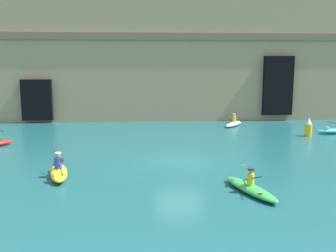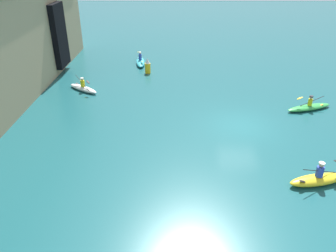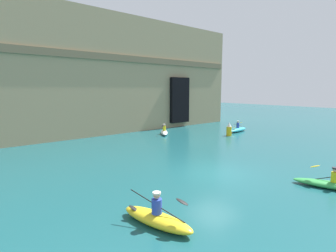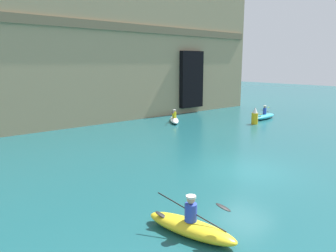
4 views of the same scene
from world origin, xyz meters
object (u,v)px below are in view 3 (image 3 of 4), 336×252
at_px(kayak_cyan, 238,129).
at_px(kayak_yellow, 157,218).
at_px(kayak_green, 334,185).
at_px(kayak_white, 164,132).
at_px(marker_buoy, 229,129).

bearing_deg(kayak_cyan, kayak_yellow, -158.34).
height_order(kayak_green, kayak_yellow, kayak_yellow).
bearing_deg(kayak_yellow, kayak_cyan, -74.99).
xyz_separation_m(kayak_green, kayak_yellow, (-8.24, 2.63, 0.07)).
distance_m(kayak_yellow, kayak_white, 18.01).
height_order(kayak_white, marker_buoy, marker_buoy).
bearing_deg(kayak_cyan, marker_buoy, -168.11).
bearing_deg(marker_buoy, kayak_cyan, 18.41).
bearing_deg(kayak_cyan, kayak_white, 144.58).
bearing_deg(kayak_green, marker_buoy, 127.92).
distance_m(kayak_yellow, kayak_cyan, 21.07).
distance_m(kayak_yellow, marker_buoy, 18.25).
bearing_deg(kayak_yellow, marker_buoy, -73.47).
xyz_separation_m(kayak_white, kayak_cyan, (7.03, -3.88, 0.02)).
distance_m(kayak_white, marker_buoy, 6.45).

